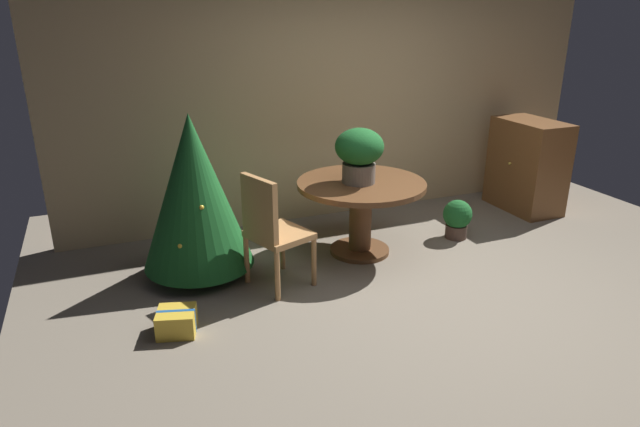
% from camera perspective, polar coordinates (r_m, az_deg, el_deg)
% --- Properties ---
extents(ground_plane, '(6.60, 6.60, 0.00)m').
position_cam_1_polar(ground_plane, '(4.62, 13.41, -8.44)').
color(ground_plane, '#756B5B').
extents(back_wall_panel, '(6.00, 0.10, 2.60)m').
position_cam_1_polar(back_wall_panel, '(6.03, 2.27, 12.00)').
color(back_wall_panel, tan).
rests_on(back_wall_panel, ground_plane).
extents(round_dining_table, '(1.18, 1.18, 0.70)m').
position_cam_1_polar(round_dining_table, '(5.11, 4.24, 1.34)').
color(round_dining_table, brown).
rests_on(round_dining_table, ground_plane).
extents(flower_vase, '(0.44, 0.44, 0.50)m').
position_cam_1_polar(flower_vase, '(4.95, 4.07, 6.36)').
color(flower_vase, '#665B51').
rests_on(flower_vase, round_dining_table).
extents(wooden_chair_left_near, '(0.56, 0.58, 0.97)m').
position_cam_1_polar(wooden_chair_left_near, '(4.45, -5.09, -1.42)').
color(wooden_chair_left_near, '#B27F4C').
rests_on(wooden_chair_left_near, ground_plane).
extents(holiday_tree, '(0.94, 0.94, 1.41)m').
position_cam_1_polar(holiday_tree, '(4.71, -12.84, 2.20)').
color(holiday_tree, brown).
rests_on(holiday_tree, ground_plane).
extents(gift_box_gold, '(0.32, 0.31, 0.18)m').
position_cam_1_polar(gift_box_gold, '(4.14, -14.58, -10.74)').
color(gift_box_gold, gold).
rests_on(gift_box_gold, ground_plane).
extents(wooden_cabinet, '(0.51, 0.83, 1.02)m').
position_cam_1_polar(wooden_cabinet, '(6.69, 20.59, 4.65)').
color(wooden_cabinet, brown).
rests_on(wooden_cabinet, ground_plane).
extents(potted_plant, '(0.29, 0.29, 0.40)m').
position_cam_1_polar(potted_plant, '(5.70, 13.97, -0.42)').
color(potted_plant, '#4C382D').
rests_on(potted_plant, ground_plane).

